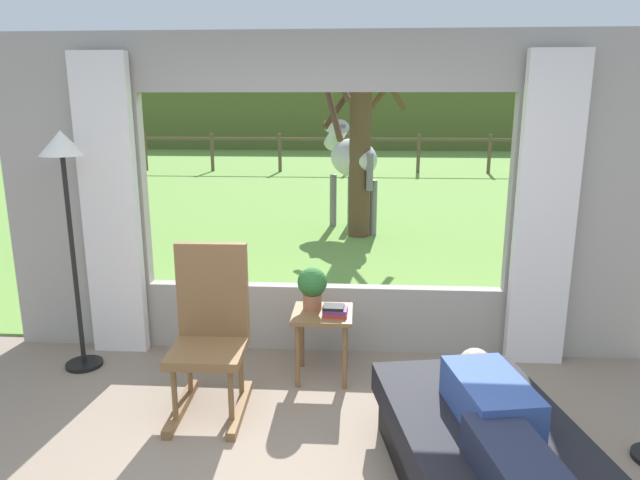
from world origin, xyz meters
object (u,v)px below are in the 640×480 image
(recliner_sofa, at_px, (492,468))
(potted_plant, at_px, (312,286))
(rocking_chair, at_px, (211,331))
(side_table, at_px, (322,324))
(floor_lamp_left, at_px, (65,179))
(book_stack, at_px, (335,311))
(pasture_tree, at_px, (360,149))
(reclining_person, at_px, (499,420))
(horse, at_px, (351,159))

(recliner_sofa, bearing_deg, potted_plant, 115.43)
(recliner_sofa, distance_m, rocking_chair, 1.92)
(side_table, distance_m, floor_lamp_left, 2.16)
(side_table, height_order, floor_lamp_left, floor_lamp_left)
(floor_lamp_left, bearing_deg, side_table, -1.76)
(book_stack, bearing_deg, pasture_tree, 87.83)
(reclining_person, xyz_separation_m, pasture_tree, (-0.68, 6.04, 0.82))
(reclining_person, height_order, side_table, reclining_person)
(recliner_sofa, relative_size, pasture_tree, 0.67)
(reclining_person, relative_size, side_table, 2.76)
(reclining_person, height_order, pasture_tree, pasture_tree)
(potted_plant, distance_m, horse, 5.04)
(rocking_chair, xyz_separation_m, floor_lamp_left, (-1.17, 0.52, 0.93))
(recliner_sofa, relative_size, side_table, 3.53)
(reclining_person, bearing_deg, book_stack, 111.80)
(floor_lamp_left, distance_m, horse, 5.42)
(horse, bearing_deg, potted_plant, -117.22)
(reclining_person, xyz_separation_m, horse, (-0.81, 6.49, 0.63))
(side_table, distance_m, pasture_tree, 4.73)
(potted_plant, relative_size, pasture_tree, 0.12)
(reclining_person, relative_size, horse, 0.81)
(rocking_chair, bearing_deg, potted_plant, 37.72)
(potted_plant, bearing_deg, horse, 87.55)
(side_table, distance_m, book_stack, 0.17)
(potted_plant, distance_m, pasture_tree, 4.63)
(side_table, bearing_deg, potted_plant, 143.13)
(side_table, xyz_separation_m, floor_lamp_left, (-1.89, 0.06, 1.05))
(floor_lamp_left, bearing_deg, rocking_chair, -23.94)
(rocking_chair, distance_m, potted_plant, 0.84)
(book_stack, bearing_deg, side_table, 148.74)
(rocking_chair, distance_m, horse, 5.64)
(floor_lamp_left, bearing_deg, potted_plant, 0.06)
(recliner_sofa, xyz_separation_m, rocking_chair, (-1.67, 0.90, 0.33))
(horse, bearing_deg, reclining_person, -107.63)
(potted_plant, bearing_deg, pasture_tree, 85.60)
(recliner_sofa, bearing_deg, rocking_chair, 141.16)
(rocking_chair, xyz_separation_m, side_table, (0.72, 0.46, -0.12))
(reclining_person, xyz_separation_m, potted_plant, (-1.03, 1.47, 0.18))
(rocking_chair, height_order, side_table, rocking_chair)
(recliner_sofa, distance_m, book_stack, 1.60)
(side_table, distance_m, potted_plant, 0.29)
(reclining_person, xyz_separation_m, book_stack, (-0.85, 1.36, 0.03))
(book_stack, bearing_deg, recliner_sofa, -56.87)
(horse, height_order, pasture_tree, pasture_tree)
(side_table, relative_size, horse, 0.29)
(potted_plant, distance_m, book_stack, 0.26)
(side_table, bearing_deg, pasture_tree, 86.64)
(recliner_sofa, distance_m, pasture_tree, 6.13)
(recliner_sofa, xyz_separation_m, floor_lamp_left, (-2.83, 1.42, 1.26))
(pasture_tree, bearing_deg, side_table, -93.36)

